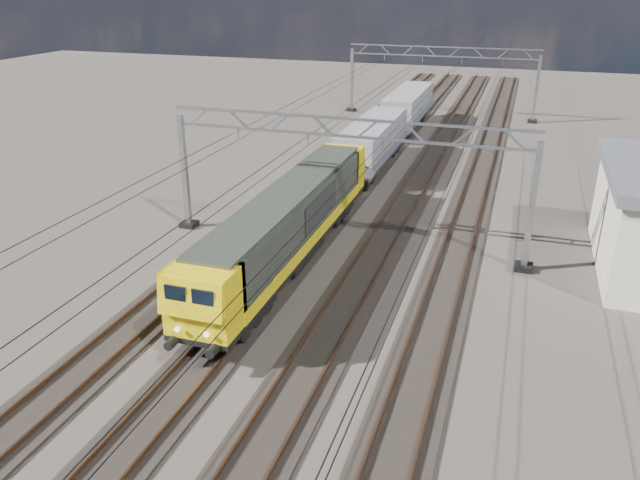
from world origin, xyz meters
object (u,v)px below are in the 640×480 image
(catenary_gantry_far, at_px, (441,79))
(hopper_wagon_lead, at_px, (373,141))
(hopper_wagon_mid, at_px, (408,106))
(locomotive, at_px, (290,221))
(catenary_gantry_mid, at_px, (344,178))

(catenary_gantry_far, bearing_deg, hopper_wagon_lead, -95.40)
(hopper_wagon_lead, distance_m, hopper_wagon_mid, 14.20)
(catenary_gantry_far, height_order, locomotive, catenary_gantry_far)
(locomotive, distance_m, hopper_wagon_mid, 31.90)
(locomotive, relative_size, hopper_wagon_mid, 1.62)
(catenary_gantry_far, bearing_deg, catenary_gantry_mid, -90.00)
(hopper_wagon_lead, height_order, hopper_wagon_mid, same)
(catenary_gantry_far, distance_m, locomotive, 38.95)
(hopper_wagon_lead, xyz_separation_m, hopper_wagon_mid, (0.00, 14.20, 0.00))
(catenary_gantry_mid, relative_size, locomotive, 0.94)
(locomotive, xyz_separation_m, hopper_wagon_mid, (-0.00, 31.90, -0.09))
(hopper_wagon_mid, bearing_deg, catenary_gantry_far, 73.99)
(hopper_wagon_mid, bearing_deg, locomotive, -90.00)
(catenary_gantry_mid, xyz_separation_m, hopper_wagon_lead, (-2.00, 14.83, -1.67))
(catenary_gantry_mid, distance_m, catenary_gantry_far, 36.00)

